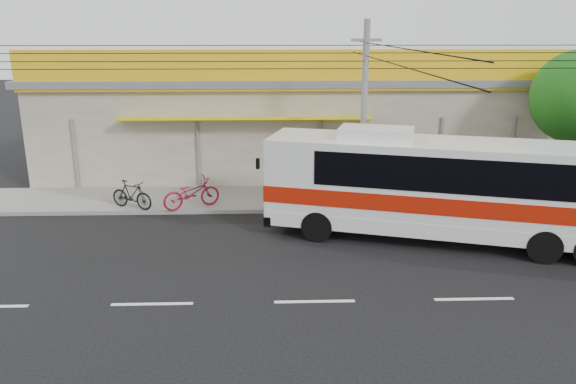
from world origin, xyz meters
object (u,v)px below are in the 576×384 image
(coach_bus, at_px, (458,184))
(motorbike_red, at_px, (191,193))
(utility_pole, at_px, (366,56))
(motorbike_dark, at_px, (132,195))

(coach_bus, distance_m, motorbike_red, 9.32)
(utility_pole, bearing_deg, motorbike_red, 175.34)
(coach_bus, xyz_separation_m, motorbike_dark, (-10.83, 3.25, -1.21))
(utility_pole, bearing_deg, coach_bus, -47.48)
(coach_bus, distance_m, motorbike_dark, 11.37)
(coach_bus, bearing_deg, utility_pole, 149.22)
(motorbike_dark, bearing_deg, utility_pole, -67.66)
(coach_bus, height_order, motorbike_red, coach_bus)
(motorbike_dark, relative_size, utility_pole, 0.05)
(motorbike_red, height_order, motorbike_dark, motorbike_red)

